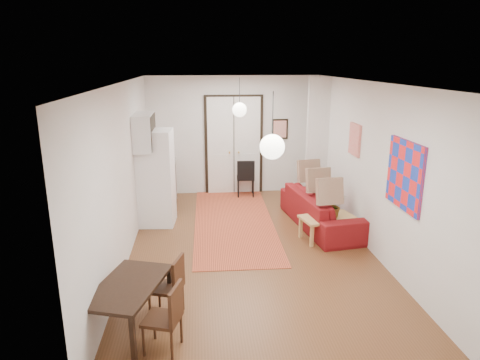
{
  "coord_description": "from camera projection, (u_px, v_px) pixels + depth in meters",
  "views": [
    {
      "loc": [
        -0.87,
        -6.93,
        3.24
      ],
      "look_at": [
        -0.17,
        0.14,
        1.25
      ],
      "focal_mm": 32.0,
      "sensor_mm": 36.0,
      "label": 1
    }
  ],
  "objects": [
    {
      "name": "floor",
      "position": [
        250.0,
        250.0,
        7.59
      ],
      "size": [
        7.0,
        7.0,
        0.0
      ],
      "primitive_type": "plane",
      "color": "brown",
      "rests_on": "ground"
    },
    {
      "name": "ceiling",
      "position": [
        252.0,
        83.0,
        6.81
      ],
      "size": [
        4.2,
        7.0,
        0.02
      ],
      "primitive_type": "cube",
      "color": "silver",
      "rests_on": "wall_back"
    },
    {
      "name": "wall_back",
      "position": [
        234.0,
        136.0,
        10.56
      ],
      "size": [
        4.2,
        0.02,
        2.9
      ],
      "primitive_type": "cube",
      "color": "silver",
      "rests_on": "floor"
    },
    {
      "name": "wall_front",
      "position": [
        299.0,
        266.0,
        3.85
      ],
      "size": [
        4.2,
        0.02,
        2.9
      ],
      "primitive_type": "cube",
      "color": "silver",
      "rests_on": "floor"
    },
    {
      "name": "wall_left",
      "position": [
        124.0,
        174.0,
        7.0
      ],
      "size": [
        0.02,
        7.0,
        2.9
      ],
      "primitive_type": "cube",
      "color": "silver",
      "rests_on": "floor"
    },
    {
      "name": "wall_right",
      "position": [
        371.0,
        168.0,
        7.4
      ],
      "size": [
        0.02,
        7.0,
        2.9
      ],
      "primitive_type": "cube",
      "color": "silver",
      "rests_on": "floor"
    },
    {
      "name": "double_doors",
      "position": [
        234.0,
        146.0,
        10.58
      ],
      "size": [
        1.44,
        0.06,
        2.5
      ],
      "primitive_type": "cube",
      "color": "white",
      "rests_on": "wall_back"
    },
    {
      "name": "stub_partition",
      "position": [
        317.0,
        141.0,
        9.82
      ],
      "size": [
        0.5,
        0.1,
        2.9
      ],
      "primitive_type": "cube",
      "color": "silver",
      "rests_on": "floor"
    },
    {
      "name": "wall_cabinet",
      "position": [
        144.0,
        132.0,
        8.34
      ],
      "size": [
        0.35,
        1.0,
        0.7
      ],
      "primitive_type": "cube",
      "color": "silver",
      "rests_on": "wall_left"
    },
    {
      "name": "painting_popart",
      "position": [
        405.0,
        175.0,
        6.15
      ],
      "size": [
        0.05,
        1.0,
        1.0
      ],
      "primitive_type": "cube",
      "color": "red",
      "rests_on": "wall_right"
    },
    {
      "name": "painting_abstract",
      "position": [
        355.0,
        140.0,
        8.07
      ],
      "size": [
        0.05,
        0.5,
        0.6
      ],
      "primitive_type": "cube",
      "color": "beige",
      "rests_on": "wall_right"
    },
    {
      "name": "poster_back",
      "position": [
        280.0,
        129.0,
        10.6
      ],
      "size": [
        0.4,
        0.03,
        0.5
      ],
      "primitive_type": "cube",
      "color": "red",
      "rests_on": "wall_back"
    },
    {
      "name": "print_left",
      "position": [
        139.0,
        126.0,
        8.79
      ],
      "size": [
        0.03,
        0.44,
        0.54
      ],
      "primitive_type": "cube",
      "color": "#9E7041",
      "rests_on": "wall_left"
    },
    {
      "name": "pendant_back",
      "position": [
        240.0,
        110.0,
        8.9
      ],
      "size": [
        0.3,
        0.3,
        0.8
      ],
      "color": "white",
      "rests_on": "ceiling"
    },
    {
      "name": "pendant_front",
      "position": [
        272.0,
        147.0,
        5.07
      ],
      "size": [
        0.3,
        0.3,
        0.8
      ],
      "color": "white",
      "rests_on": "ceiling"
    },
    {
      "name": "kilim_rug",
      "position": [
        234.0,
        222.0,
        8.88
      ],
      "size": [
        1.69,
        4.3,
        0.01
      ],
      "primitive_type": "cube",
      "rotation": [
        0.0,
        0.0,
        -0.02
      ],
      "color": "#BF4F2F",
      "rests_on": "floor"
    },
    {
      "name": "sofa",
      "position": [
        322.0,
        210.0,
        8.59
      ],
      "size": [
        1.26,
        2.5,
        0.7
      ],
      "primitive_type": "imported",
      "rotation": [
        0.0,
        0.0,
        1.71
      ],
      "color": "maroon",
      "rests_on": "floor"
    },
    {
      "name": "coffee_table",
      "position": [
        328.0,
        220.0,
        7.95
      ],
      "size": [
        1.1,
        0.77,
        0.44
      ],
      "rotation": [
        0.0,
        0.0,
        0.23
      ],
      "color": "tan",
      "rests_on": "floor"
    },
    {
      "name": "potted_plant",
      "position": [
        334.0,
        206.0,
        7.89
      ],
      "size": [
        0.42,
        0.46,
        0.43
      ],
      "primitive_type": "imported",
      "rotation": [
        0.0,
        0.0,
        0.23
      ],
      "color": "#2F682E",
      "rests_on": "coffee_table"
    },
    {
      "name": "kitchen_counter",
      "position": [
        160.0,
        179.0,
        9.59
      ],
      "size": [
        0.7,
        1.34,
        1.02
      ],
      "rotation": [
        0.0,
        0.0,
        -0.03
      ],
      "color": "#ACAFB1",
      "rests_on": "floor"
    },
    {
      "name": "bowl",
      "position": [
        158.0,
        166.0,
        9.2
      ],
      "size": [
        0.25,
        0.25,
        0.06
      ],
      "primitive_type": "imported",
      "rotation": [
        0.0,
        0.0,
        -0.03
      ],
      "color": "silver",
      "rests_on": "kitchen_counter"
    },
    {
      "name": "soap_bottle",
      "position": [
        160.0,
        157.0,
        9.71
      ],
      "size": [
        0.1,
        0.1,
        0.21
      ],
      "primitive_type": "imported",
      "rotation": [
        0.0,
        0.0,
        -0.03
      ],
      "color": "#55A0B9",
      "rests_on": "kitchen_counter"
    },
    {
      "name": "fridge",
      "position": [
        156.0,
        178.0,
        8.58
      ],
      "size": [
        0.74,
        0.74,
        1.94
      ],
      "primitive_type": "cube",
      "rotation": [
        0.0,
        0.0,
        -0.08
      ],
      "color": "white",
      "rests_on": "floor"
    },
    {
      "name": "dining_table",
      "position": [
        129.0,
        290.0,
        5.11
      ],
      "size": [
        1.01,
        1.36,
        0.67
      ],
      "rotation": [
        0.0,
        0.0,
        -0.3
      ],
      "color": "black",
      "rests_on": "floor"
    },
    {
      "name": "dining_chair_near",
      "position": [
        166.0,
        279.0,
        5.6
      ],
      "size": [
        0.49,
        0.6,
        0.83
      ],
      "rotation": [
        0.0,
        0.0,
        -1.87
      ],
      "color": "#3C2113",
      "rests_on": "floor"
    },
    {
      "name": "dining_chair_far",
      "position": [
        162.0,
        309.0,
        4.92
      ],
      "size": [
        0.49,
        0.6,
        0.83
      ],
      "rotation": [
        0.0,
        0.0,
        -1.87
      ],
      "color": "#3C2113",
      "rests_on": "floor"
    },
    {
      "name": "black_side_chair",
      "position": [
        245.0,
        174.0,
        10.57
      ],
      "size": [
        0.45,
        0.45,
        0.93
      ],
      "rotation": [
        0.0,
        0.0,
        3.07
      ],
      "color": "black",
      "rests_on": "floor"
    }
  ]
}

